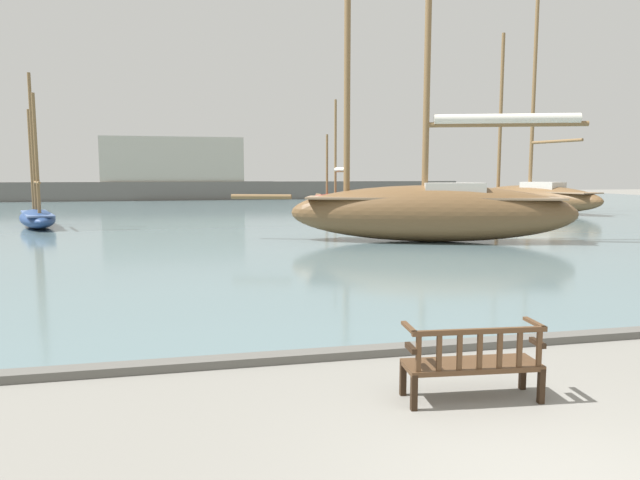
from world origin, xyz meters
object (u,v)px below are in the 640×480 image
sailboat_centre_channel (37,215)px  park_bench (473,362)px  sailboat_mid_port (532,195)px  sailboat_far_starboard (336,198)px  sailboat_distant_harbor (432,206)px

sailboat_centre_channel → park_bench: bearing=-66.1°
sailboat_mid_port → sailboat_centre_channel: 30.37m
park_bench → sailboat_far_starboard: size_ratio=0.20×
sailboat_distant_harbor → sailboat_far_starboard: sailboat_distant_harbor is taller
sailboat_mid_port → sailboat_centre_channel: sailboat_mid_port is taller
sailboat_mid_port → sailboat_far_starboard: (-11.60, 8.70, -0.47)m
park_bench → sailboat_distant_harbor: (5.72, 14.35, 0.95)m
sailboat_distant_harbor → sailboat_far_starboard: bearing=84.9°
sailboat_mid_port → sailboat_distant_harbor: (-13.66, -14.51, 0.20)m
park_bench → sailboat_centre_channel: bearing=113.9°
sailboat_mid_port → sailboat_distant_harbor: bearing=-133.3°
park_bench → sailboat_centre_channel: size_ratio=0.22×
park_bench → sailboat_far_starboard: (7.78, 37.56, 0.28)m
sailboat_mid_port → sailboat_far_starboard: bearing=143.1°
sailboat_mid_port → park_bench: bearing=-123.9°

